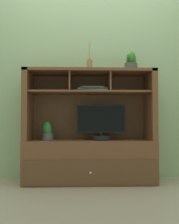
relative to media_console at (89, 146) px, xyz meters
The scene contains 8 objects.
floor_plane 0.40m from the media_console, 90.00° to the right, with size 6.00×6.00×0.02m, color #AC988A.
back_wall 1.04m from the media_console, 90.00° to the left, with size 6.00×0.02×2.80m, color #98B38B.
media_console is the anchor object (origin of this frame).
tv_monitor 0.27m from the media_console, 18.75° to the right, with size 0.53×0.23×0.38m.
potted_orchid 0.48m from the media_console, behind, with size 0.14×0.14×0.20m.
magazine_stack_left 0.62m from the media_console, 48.43° to the right, with size 0.34×0.28×0.05m.
diffuser_bottle 0.89m from the media_console, 90.00° to the right, with size 0.06×0.06×0.33m.
potted_succulent 1.02m from the media_console, ahead, with size 0.16×0.16×0.21m.
Camera 1 is at (-0.11, -2.94, 0.66)m, focal length 43.11 mm.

